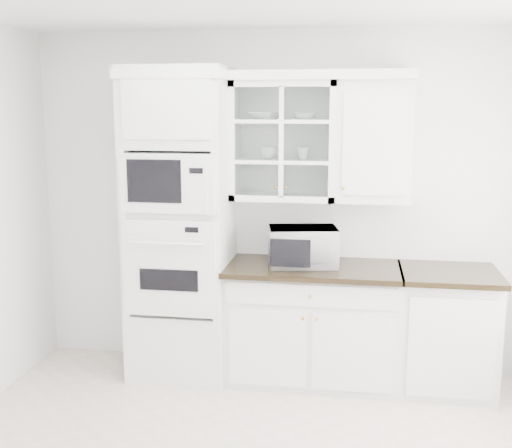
# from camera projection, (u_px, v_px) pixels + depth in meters

# --- Properties ---
(room_shell) EXTENTS (4.00, 3.50, 2.70)m
(room_shell) POSITION_uv_depth(u_px,v_px,m) (256.00, 163.00, 3.78)
(room_shell) COLOR white
(room_shell) RESTS_ON ground
(oven_column) EXTENTS (0.76, 0.68, 2.40)m
(oven_column) POSITION_uv_depth(u_px,v_px,m) (181.00, 226.00, 4.96)
(oven_column) COLOR white
(oven_column) RESTS_ON ground
(base_cabinet_run) EXTENTS (1.32, 0.67, 0.92)m
(base_cabinet_run) POSITION_uv_depth(u_px,v_px,m) (313.00, 322.00, 4.96)
(base_cabinet_run) COLOR white
(base_cabinet_run) RESTS_ON ground
(extra_base_cabinet) EXTENTS (0.72, 0.67, 0.92)m
(extra_base_cabinet) POSITION_uv_depth(u_px,v_px,m) (446.00, 329.00, 4.80)
(extra_base_cabinet) COLOR white
(extra_base_cabinet) RESTS_ON ground
(upper_cabinet_glass) EXTENTS (0.80, 0.33, 0.90)m
(upper_cabinet_glass) POSITION_uv_depth(u_px,v_px,m) (284.00, 141.00, 4.88)
(upper_cabinet_glass) COLOR white
(upper_cabinet_glass) RESTS_ON room_shell
(upper_cabinet_solid) EXTENTS (0.55, 0.33, 0.90)m
(upper_cabinet_solid) POSITION_uv_depth(u_px,v_px,m) (374.00, 142.00, 4.78)
(upper_cabinet_solid) COLOR white
(upper_cabinet_solid) RESTS_ON room_shell
(crown_molding) EXTENTS (2.14, 0.38, 0.07)m
(crown_molding) POSITION_uv_depth(u_px,v_px,m) (270.00, 76.00, 4.78)
(crown_molding) COLOR white
(crown_molding) RESTS_ON room_shell
(countertop_microwave) EXTENTS (0.58, 0.51, 0.29)m
(countertop_microwave) POSITION_uv_depth(u_px,v_px,m) (303.00, 246.00, 4.86)
(countertop_microwave) COLOR white
(countertop_microwave) RESTS_ON base_cabinet_run
(bowl_a) EXTENTS (0.31, 0.31, 0.06)m
(bowl_a) POSITION_uv_depth(u_px,v_px,m) (266.00, 116.00, 4.87)
(bowl_a) COLOR white
(bowl_a) RESTS_ON upper_cabinet_glass
(bowl_b) EXTENTS (0.18, 0.18, 0.05)m
(bowl_b) POSITION_uv_depth(u_px,v_px,m) (304.00, 116.00, 4.83)
(bowl_b) COLOR white
(bowl_b) RESTS_ON upper_cabinet_glass
(cup_a) EXTENTS (0.13, 0.13, 0.09)m
(cup_a) POSITION_uv_depth(u_px,v_px,m) (268.00, 153.00, 4.91)
(cup_a) COLOR white
(cup_a) RESTS_ON upper_cabinet_glass
(cup_b) EXTENTS (0.10, 0.10, 0.10)m
(cup_b) POSITION_uv_depth(u_px,v_px,m) (303.00, 153.00, 4.89)
(cup_b) COLOR white
(cup_b) RESTS_ON upper_cabinet_glass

